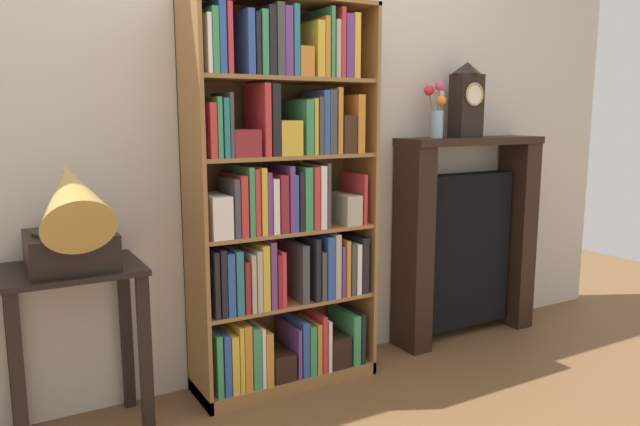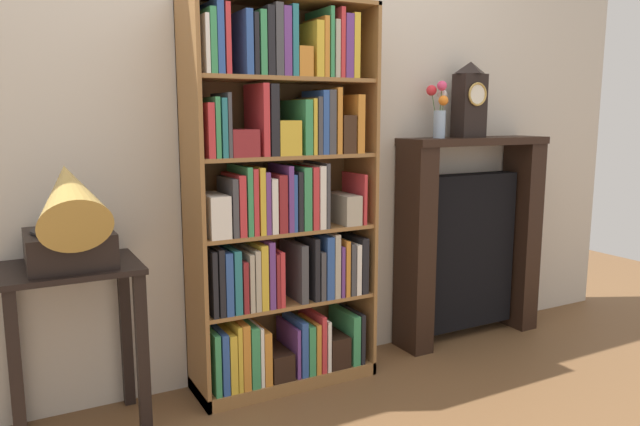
# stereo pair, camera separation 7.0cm
# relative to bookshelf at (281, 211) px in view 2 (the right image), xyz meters

# --- Properties ---
(ground_plane) EXTENTS (7.46, 6.40, 0.02)m
(ground_plane) POSITION_rel_bookshelf_xyz_m (0.01, -0.07, -0.84)
(ground_plane) COLOR brown
(wall_back) EXTENTS (4.46, 0.08, 2.60)m
(wall_back) POSITION_rel_bookshelf_xyz_m (0.14, 0.20, 0.47)
(wall_back) COLOR beige
(wall_back) RESTS_ON ground
(bookshelf) EXTENTS (0.86, 0.31, 1.77)m
(bookshelf) POSITION_rel_bookshelf_xyz_m (0.00, 0.00, 0.00)
(bookshelf) COLOR olive
(bookshelf) RESTS_ON ground
(side_table_left) EXTENTS (0.50, 0.40, 0.70)m
(side_table_left) POSITION_rel_bookshelf_xyz_m (-0.91, -0.04, -0.33)
(side_table_left) COLOR black
(side_table_left) RESTS_ON ground
(gramophone) EXTENTS (0.31, 0.51, 0.49)m
(gramophone) POSITION_rel_bookshelf_xyz_m (-0.91, -0.12, 0.07)
(gramophone) COLOR black
(gramophone) RESTS_ON side_table_left
(fireplace_mantel) EXTENTS (0.90, 0.24, 1.14)m
(fireplace_mantel) POSITION_rel_bookshelf_xyz_m (1.19, 0.06, -0.27)
(fireplace_mantel) COLOR black
(fireplace_mantel) RESTS_ON ground
(mantel_clock) EXTENTS (0.16, 0.12, 0.40)m
(mantel_clock) POSITION_rel_bookshelf_xyz_m (1.14, 0.04, 0.52)
(mantel_clock) COLOR black
(mantel_clock) RESTS_ON fireplace_mantel
(flower_vase) EXTENTS (0.11, 0.13, 0.30)m
(flower_vase) POSITION_rel_bookshelf_xyz_m (0.94, 0.05, 0.47)
(flower_vase) COLOR #99B2D1
(flower_vase) RESTS_ON fireplace_mantel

